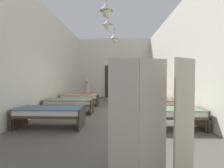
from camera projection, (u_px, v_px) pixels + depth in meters
name	position (u px, v px, depth m)	size (l,w,h in m)	color
ground_plane	(111.00, 115.00, 6.65)	(6.10, 12.75, 0.10)	#59544C
room_shell	(112.00, 61.00, 7.80)	(5.90, 12.35, 4.45)	silver
bed_left_row_0	(50.00, 112.00, 4.79)	(1.90, 0.84, 0.57)	#473828
bed_right_row_0	(168.00, 113.00, 4.68)	(1.90, 0.84, 0.57)	#473828
bed_left_row_1	(69.00, 102.00, 6.69)	(1.90, 0.84, 0.57)	#473828
bed_right_row_1	(154.00, 103.00, 6.58)	(1.90, 0.84, 0.57)	#473828
bed_left_row_2	(80.00, 97.00, 8.59)	(1.90, 0.84, 0.57)	#473828
bed_right_row_2	(146.00, 97.00, 8.48)	(1.90, 0.84, 0.57)	#473828
nurse_near_aisle	(130.00, 131.00, 2.78)	(0.52, 0.52, 1.49)	white
patient_seated_primary	(87.00, 89.00, 8.61)	(0.44, 0.44, 0.80)	gray
potted_plant	(117.00, 88.00, 10.93)	(0.60, 0.60, 1.30)	brown
privacy_screen	(153.00, 120.00, 2.30)	(1.23, 0.26, 1.70)	#BCB29E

